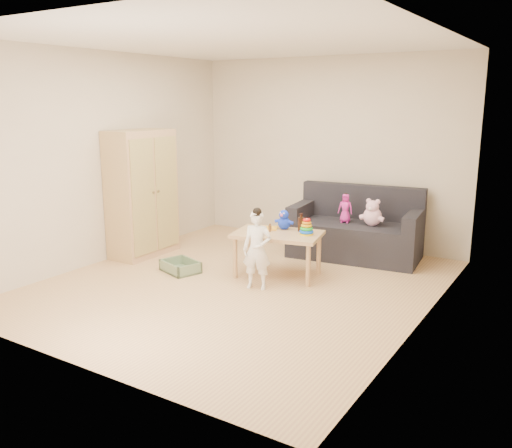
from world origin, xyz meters
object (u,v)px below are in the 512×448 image
Objects in this scene: wardrobe at (142,193)px; toddler at (257,251)px; sofa at (355,240)px; play_table at (278,254)px.

wardrobe is 2.05m from toddler.
wardrobe is 1.00× the size of sofa.
toddler is (0.02, -0.49, 0.16)m from play_table.
wardrobe is 2.04m from play_table.
play_table reaches higher than sofa.
toddler is at bearing -87.16° from play_table.
sofa is (2.43, 1.35, -0.59)m from wardrobe.
toddler is (-0.45, -1.69, 0.19)m from sofa.
sofa is at bearing 57.83° from toddler.
wardrobe is 1.66× the size of play_table.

